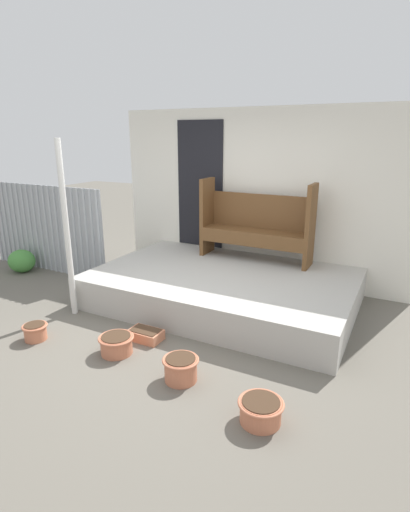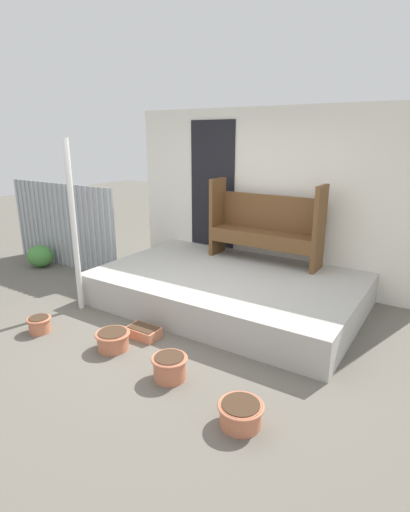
{
  "view_description": "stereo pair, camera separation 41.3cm",
  "coord_description": "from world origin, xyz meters",
  "px_view_note": "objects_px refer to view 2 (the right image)",
  "views": [
    {
      "loc": [
        2.27,
        -3.5,
        2.2
      ],
      "look_at": [
        0.25,
        0.39,
        0.87
      ],
      "focal_mm": 28.0,
      "sensor_mm": 36.0,
      "label": 1
    },
    {
      "loc": [
        2.62,
        -3.29,
        2.2
      ],
      "look_at": [
        0.25,
        0.39,
        0.87
      ],
      "focal_mm": 28.0,
      "sensor_mm": 36.0,
      "label": 2
    }
  ],
  "objects_px": {
    "flower_pot_left": "(39,324)",
    "flower_pot_far_right": "(241,413)",
    "bench": "(266,223)",
    "support_post": "(74,228)",
    "planter_box_rect": "(144,332)",
    "flower_pot_right": "(170,366)",
    "flower_pot_middle": "(113,339)",
    "shrub_by_fence": "(40,256)"
  },
  "relations": [
    {
      "from": "bench",
      "to": "flower_pot_far_right",
      "type": "xyz_separation_m",
      "value": [
        1.13,
        -2.85,
        -0.88
      ]
    },
    {
      "from": "flower_pot_left",
      "to": "shrub_by_fence",
      "type": "bearing_deg",
      "value": 144.02
    },
    {
      "from": "support_post",
      "to": "bench",
      "type": "distance_m",
      "value": 2.64
    },
    {
      "from": "bench",
      "to": "flower_pot_right",
      "type": "xyz_separation_m",
      "value": [
        0.27,
        -2.65,
        -0.86
      ]
    },
    {
      "from": "bench",
      "to": "flower_pot_right",
      "type": "distance_m",
      "value": 2.8
    },
    {
      "from": "flower_pot_far_right",
      "to": "shrub_by_fence",
      "type": "distance_m",
      "value": 5.08
    },
    {
      "from": "bench",
      "to": "flower_pot_far_right",
      "type": "bearing_deg",
      "value": -68.07
    },
    {
      "from": "flower_pot_right",
      "to": "shrub_by_fence",
      "type": "bearing_deg",
      "value": 159.87
    },
    {
      "from": "flower_pot_middle",
      "to": "flower_pot_right",
      "type": "height_order",
      "value": "flower_pot_right"
    },
    {
      "from": "flower_pot_middle",
      "to": "flower_pot_far_right",
      "type": "distance_m",
      "value": 1.73
    },
    {
      "from": "flower_pot_right",
      "to": "shrub_by_fence",
      "type": "distance_m",
      "value": 4.21
    },
    {
      "from": "planter_box_rect",
      "to": "shrub_by_fence",
      "type": "distance_m",
      "value": 3.35
    },
    {
      "from": "flower_pot_left",
      "to": "flower_pot_far_right",
      "type": "xyz_separation_m",
      "value": [
        2.7,
        -0.12,
        0.0
      ]
    },
    {
      "from": "support_post",
      "to": "flower_pot_far_right",
      "type": "distance_m",
      "value": 3.11
    },
    {
      "from": "flower_pot_middle",
      "to": "shrub_by_fence",
      "type": "height_order",
      "value": "shrub_by_fence"
    },
    {
      "from": "planter_box_rect",
      "to": "flower_pot_middle",
      "type": "bearing_deg",
      "value": -104.7
    },
    {
      "from": "support_post",
      "to": "planter_box_rect",
      "type": "distance_m",
      "value": 1.61
    },
    {
      "from": "flower_pot_middle",
      "to": "shrub_by_fence",
      "type": "distance_m",
      "value": 3.38
    },
    {
      "from": "support_post",
      "to": "flower_pot_left",
      "type": "relative_size",
      "value": 7.82
    },
    {
      "from": "support_post",
      "to": "planter_box_rect",
      "type": "bearing_deg",
      "value": -7.36
    },
    {
      "from": "flower_pot_middle",
      "to": "flower_pot_far_right",
      "type": "bearing_deg",
      "value": -10.08
    },
    {
      "from": "bench",
      "to": "flower_pot_middle",
      "type": "distance_m",
      "value": 2.75
    },
    {
      "from": "bench",
      "to": "flower_pot_left",
      "type": "bearing_deg",
      "value": -119.52
    },
    {
      "from": "flower_pot_right",
      "to": "planter_box_rect",
      "type": "distance_m",
      "value": 0.89
    },
    {
      "from": "planter_box_rect",
      "to": "shrub_by_fence",
      "type": "relative_size",
      "value": 0.82
    },
    {
      "from": "planter_box_rect",
      "to": "bench",
      "type": "bearing_deg",
      "value": 77.73
    },
    {
      "from": "flower_pot_left",
      "to": "flower_pot_middle",
      "type": "relative_size",
      "value": 0.75
    },
    {
      "from": "flower_pot_right",
      "to": "support_post",
      "type": "bearing_deg",
      "value": 161.97
    },
    {
      "from": "bench",
      "to": "flower_pot_far_right",
      "type": "distance_m",
      "value": 3.19
    },
    {
      "from": "flower_pot_far_right",
      "to": "planter_box_rect",
      "type": "relative_size",
      "value": 1.0
    },
    {
      "from": "flower_pot_middle",
      "to": "flower_pot_right",
      "type": "relative_size",
      "value": 1.08
    },
    {
      "from": "bench",
      "to": "support_post",
      "type": "bearing_deg",
      "value": -129.91
    },
    {
      "from": "flower_pot_right",
      "to": "flower_pot_far_right",
      "type": "distance_m",
      "value": 0.88
    },
    {
      "from": "flower_pot_middle",
      "to": "planter_box_rect",
      "type": "relative_size",
      "value": 1.0
    },
    {
      "from": "bench",
      "to": "flower_pot_left",
      "type": "distance_m",
      "value": 3.27
    },
    {
      "from": "flower_pot_right",
      "to": "planter_box_rect",
      "type": "relative_size",
      "value": 0.93
    },
    {
      "from": "flower_pot_far_right",
      "to": "planter_box_rect",
      "type": "height_order",
      "value": "flower_pot_far_right"
    },
    {
      "from": "flower_pot_right",
      "to": "planter_box_rect",
      "type": "height_order",
      "value": "flower_pot_right"
    },
    {
      "from": "flower_pot_far_right",
      "to": "bench",
      "type": "bearing_deg",
      "value": 111.6
    },
    {
      "from": "shrub_by_fence",
      "to": "flower_pot_middle",
      "type": "bearing_deg",
      "value": -23.39
    },
    {
      "from": "flower_pot_left",
      "to": "planter_box_rect",
      "type": "bearing_deg",
      "value": 27.23
    },
    {
      "from": "bench",
      "to": "flower_pot_left",
      "type": "height_order",
      "value": "bench"
    }
  ]
}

